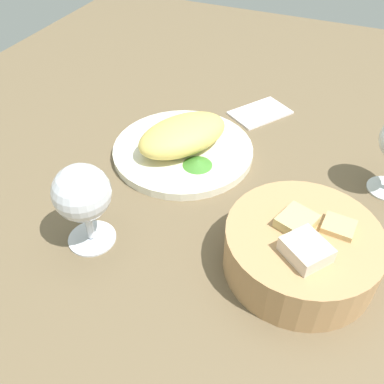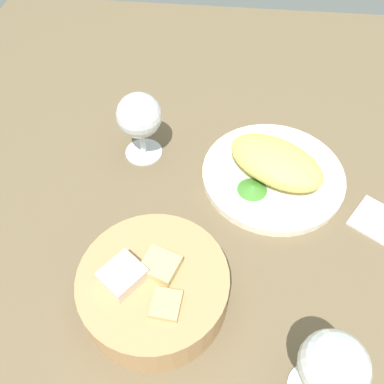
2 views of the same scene
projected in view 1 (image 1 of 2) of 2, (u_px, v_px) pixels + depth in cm
name	position (u px, v px, depth cm)	size (l,w,h in cm)	color
ground_plane	(256.00, 172.00, 70.89)	(140.00, 140.00, 2.00)	brown
plate	(183.00, 151.00, 72.49)	(23.65, 23.65, 1.40)	white
omelette	(183.00, 135.00, 70.34)	(16.16, 9.33, 5.04)	#D8BF5D
lettuce_garnish	(197.00, 162.00, 68.07)	(4.85, 4.85, 1.10)	#3F812C
bread_basket	(302.00, 249.00, 52.88)	(19.18, 19.18, 8.22)	tan
wine_glass_near	(82.00, 196.00, 53.21)	(7.47, 7.47, 12.31)	silver
folded_napkin	(260.00, 112.00, 82.27)	(11.00, 7.00, 0.80)	white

